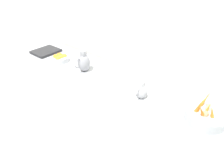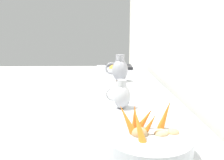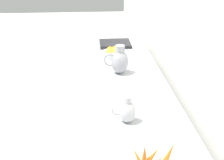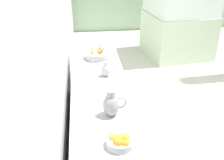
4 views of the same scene
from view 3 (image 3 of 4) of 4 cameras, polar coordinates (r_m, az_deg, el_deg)
The scene contains 5 objects.
prep_counter at distance 2.48m, azimuth 3.63°, elevation -12.02°, with size 0.63×3.11×0.87m, color #ADAFB5.
orange_bowl at distance 3.02m, azimuth 0.27°, elevation 5.13°, with size 0.21×0.21×0.10m.
metal_pitcher_tall at distance 2.60m, azimuth 1.43°, elevation 3.62°, with size 0.21×0.15×0.25m.
metal_pitcher_short at distance 1.89m, azimuth 2.85°, elevation -5.78°, with size 0.15×0.11×0.18m.
counter_sink_basin at distance 3.40m, azimuth 0.59°, elevation 6.87°, with size 0.34×0.30×0.04m, color #232326.
Camera 3 is at (-1.21, 1.72, 1.90)m, focal length 48.44 mm.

